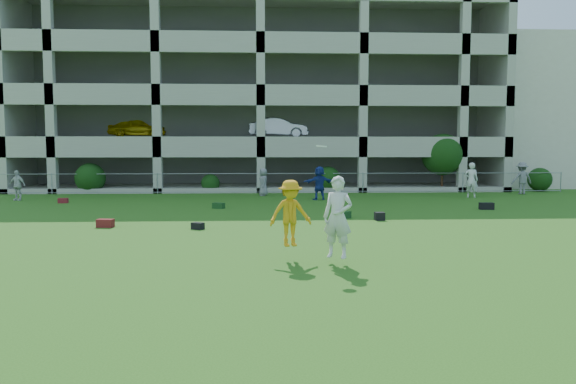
{
  "coord_description": "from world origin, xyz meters",
  "views": [
    {
      "loc": [
        -0.09,
        -13.72,
        2.8
      ],
      "look_at": [
        0.76,
        3.0,
        1.4
      ],
      "focal_mm": 35.0,
      "sensor_mm": 36.0,
      "label": 1
    }
  ],
  "objects": [
    {
      "name": "bag_red_f",
      "position": [
        -9.61,
        13.85,
        0.12
      ],
      "size": [
        0.47,
        0.32,
        0.24
      ],
      "primitive_type": "cube",
      "rotation": [
        0.0,
        0.0,
        0.09
      ],
      "color": "#5C1B0F",
      "rests_on": "ground"
    },
    {
      "name": "frisbee_contest",
      "position": [
        1.06,
        -0.44,
        1.14
      ],
      "size": [
        2.08,
        1.33,
        2.64
      ],
      "color": "orange",
      "rests_on": "ground"
    },
    {
      "name": "bag_green_g",
      "position": [
        -1.91,
        11.13,
        0.12
      ],
      "size": [
        0.58,
        0.48,
        0.25
      ],
      "primitive_type": "cube",
      "rotation": [
        0.0,
        0.0,
        -0.43
      ],
      "color": "#143312",
      "rests_on": "ground"
    },
    {
      "name": "fence",
      "position": [
        0.0,
        19.0,
        0.61
      ],
      "size": [
        36.06,
        0.06,
        1.2
      ],
      "color": "gray",
      "rests_on": "ground"
    },
    {
      "name": "bystander_c",
      "position": [
        0.12,
        17.3,
        0.76
      ],
      "size": [
        0.59,
        0.81,
        1.52
      ],
      "primitive_type": "imported",
      "rotation": [
        0.0,
        0.0,
        -1.42
      ],
      "color": "slate",
      "rests_on": "ground"
    },
    {
      "name": "bystander_e",
      "position": [
        11.24,
        15.69,
        0.94
      ],
      "size": [
        0.81,
        0.69,
        1.88
      ],
      "primitive_type": "imported",
      "rotation": [
        0.0,
        0.0,
        2.73
      ],
      "color": "silver",
      "rests_on": "ground"
    },
    {
      "name": "bystander_b",
      "position": [
        -12.39,
        15.32,
        0.77
      ],
      "size": [
        0.96,
        0.56,
        1.53
      ],
      "primitive_type": "imported",
      "rotation": [
        0.0,
        0.0,
        -0.22
      ],
      "color": "silver",
      "rests_on": "ground"
    },
    {
      "name": "ground",
      "position": [
        0.0,
        0.0,
        0.0
      ],
      "size": [
        100.0,
        100.0,
        0.0
      ],
      "primitive_type": "plane",
      "color": "#235114",
      "rests_on": "ground"
    },
    {
      "name": "bag_green_c",
      "position": [
        3.14,
        7.55,
        0.13
      ],
      "size": [
        0.6,
        0.6,
        0.26
      ],
      "primitive_type": "cube",
      "rotation": [
        0.0,
        0.0,
        0.75
      ],
      "color": "#123419",
      "rests_on": "ground"
    },
    {
      "name": "shrub_row",
      "position": [
        4.59,
        19.7,
        1.51
      ],
      "size": [
        34.38,
        2.52,
        3.5
      ],
      "color": "#163D11",
      "rests_on": "ground"
    },
    {
      "name": "stucco_building",
      "position": [
        23.0,
        28.0,
        5.0
      ],
      "size": [
        16.0,
        14.0,
        10.0
      ],
      "primitive_type": "cube",
      "color": "beige",
      "rests_on": "ground"
    },
    {
      "name": "parking_garage",
      "position": [
        -0.01,
        27.7,
        6.01
      ],
      "size": [
        30.0,
        14.0,
        12.0
      ],
      "color": "#9E998C",
      "rests_on": "ground"
    },
    {
      "name": "bystander_f",
      "position": [
        14.95,
        17.65,
        0.91
      ],
      "size": [
        1.23,
        0.76,
        1.83
      ],
      "primitive_type": "imported",
      "rotation": [
        0.0,
        0.0,
        3.21
      ],
      "color": "slate",
      "rests_on": "ground"
    },
    {
      "name": "bag_black_b",
      "position": [
        -2.16,
        4.98,
        0.11
      ],
      "size": [
        0.47,
        0.43,
        0.22
      ],
      "primitive_type": "cube",
      "rotation": [
        0.0,
        0.0,
        -0.59
      ],
      "color": "black",
      "rests_on": "ground"
    },
    {
      "name": "bag_black_e",
      "position": [
        9.8,
        10.13,
        0.15
      ],
      "size": [
        0.62,
        0.35,
        0.3
      ],
      "primitive_type": "cube",
      "rotation": [
        0.0,
        0.0,
        -0.09
      ],
      "color": "black",
      "rests_on": "ground"
    },
    {
      "name": "crate_d",
      "position": [
        4.39,
        6.89,
        0.15
      ],
      "size": [
        0.36,
        0.36,
        0.3
      ],
      "primitive_type": "cube",
      "rotation": [
        0.0,
        0.0,
        0.04
      ],
      "color": "black",
      "rests_on": "ground"
    },
    {
      "name": "bag_red_a",
      "position": [
        -5.36,
        5.57,
        0.14
      ],
      "size": [
        0.59,
        0.39,
        0.28
      ],
      "primitive_type": "cube",
      "rotation": [
        0.0,
        0.0,
        -0.18
      ],
      "color": "#590F1D",
      "rests_on": "ground"
    },
    {
      "name": "bystander_d",
      "position": [
        2.97,
        14.86,
        0.87
      ],
      "size": [
        1.68,
        0.83,
        1.73
      ],
      "primitive_type": "imported",
      "rotation": [
        0.0,
        0.0,
        3.35
      ],
      "color": "navy",
      "rests_on": "ground"
    }
  ]
}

